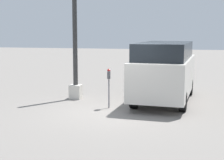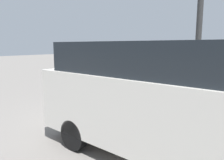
# 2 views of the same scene
# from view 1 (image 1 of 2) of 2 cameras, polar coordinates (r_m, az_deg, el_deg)

# --- Properties ---
(ground_plane) EXTENTS (80.00, 80.00, 0.00)m
(ground_plane) POSITION_cam_1_polar(r_m,az_deg,el_deg) (11.31, 0.88, -5.34)
(ground_plane) COLOR slate
(parking_meter_near) EXTENTS (0.22, 0.15, 1.36)m
(parking_meter_near) POSITION_cam_1_polar(r_m,az_deg,el_deg) (11.71, -0.53, 0.13)
(parking_meter_near) COLOR gray
(parking_meter_near) RESTS_ON ground
(parking_meter_far) EXTENTS (0.22, 0.15, 1.55)m
(parking_meter_far) POSITION_cam_1_polar(r_m,az_deg,el_deg) (17.53, 4.22, 3.22)
(parking_meter_far) COLOR gray
(parking_meter_far) RESTS_ON ground
(lamp_post) EXTENTS (0.44, 0.44, 5.30)m
(lamp_post) POSITION_cam_1_polar(r_m,az_deg,el_deg) (13.35, -6.14, 4.65)
(lamp_post) COLOR beige
(lamp_post) RESTS_ON ground
(parked_van) EXTENTS (5.06, 2.17, 2.22)m
(parked_van) POSITION_cam_1_polar(r_m,az_deg,el_deg) (13.02, 8.78, 1.68)
(parked_van) COLOR beige
(parked_van) RESTS_ON ground
(fire_hydrant) EXTENTS (0.22, 0.22, 0.78)m
(fire_hydrant) POSITION_cam_1_polar(r_m,az_deg,el_deg) (18.30, 3.25, 1.06)
(fire_hydrant) COLOR red
(fire_hydrant) RESTS_ON ground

